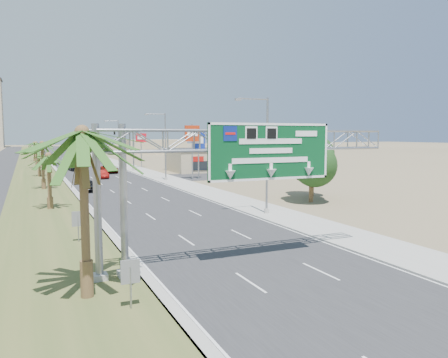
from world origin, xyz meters
TOP-DOWN VIEW (x-y plane):
  - ground at (0.00, 0.00)m, footprint 600.00×600.00m
  - road at (0.00, 110.00)m, footprint 12.00×300.00m
  - sidewalk_right at (8.50, 110.00)m, footprint 4.00×300.00m
  - median_grass at (-10.00, 110.00)m, footprint 7.00×300.00m
  - opposing_road at (-17.00, 110.00)m, footprint 8.00×300.00m
  - sign_gantry at (-1.06, 9.93)m, footprint 16.75×1.24m
  - palm_near at (-9.20, 8.00)m, footprint 5.70×5.70m
  - palm_row_b at (-9.50, 32.00)m, footprint 3.99×3.99m
  - palm_row_c at (-9.50, 48.00)m, footprint 3.99×3.99m
  - palm_row_d at (-9.50, 66.00)m, footprint 3.99×3.99m
  - palm_row_e at (-9.50, 85.00)m, footprint 3.99×3.99m
  - palm_row_f at (-9.50, 110.00)m, footprint 3.99×3.99m
  - streetlight_near at (7.30, 22.00)m, footprint 3.27×0.44m
  - streetlight_mid at (7.30, 52.00)m, footprint 3.27×0.44m
  - streetlight_far at (7.30, 88.00)m, footprint 3.27×0.44m
  - signal_mast at (5.17, 71.97)m, footprint 10.28×0.71m
  - store_building at (22.00, 66.00)m, footprint 18.00×10.00m
  - oak_near at (15.00, 26.00)m, footprint 4.50×4.50m
  - oak_far at (18.00, 30.00)m, footprint 3.50×3.50m
  - median_signback_a at (-7.80, 6.00)m, footprint 0.75×0.08m
  - median_signback_b at (-8.50, 18.00)m, footprint 0.75×0.08m
  - building_distant_right at (30.00, 140.00)m, footprint 20.00×12.00m
  - car_left_lane at (-4.66, 44.11)m, footprint 1.73×4.15m
  - car_mid_lane at (-0.54, 59.45)m, footprint 1.47×4.03m
  - car_right_lane at (2.04, 68.63)m, footprint 2.52×5.36m
  - car_far at (-3.11, 76.39)m, footprint 2.45×4.83m
  - pole_sign_red_near at (11.79, 52.19)m, footprint 2.42×0.53m
  - pole_sign_blue at (13.00, 52.70)m, footprint 2.02×0.73m
  - pole_sign_red_far at (10.30, 78.61)m, footprint 2.21×0.43m

SIDE VIEW (x-z plane):
  - ground at x=0.00m, z-range 0.00..0.00m
  - road at x=0.00m, z-range 0.00..0.02m
  - opposing_road at x=-17.00m, z-range 0.00..0.02m
  - sidewalk_right at x=8.50m, z-range 0.00..0.10m
  - median_grass at x=-10.00m, z-range 0.00..0.12m
  - car_mid_lane at x=-0.54m, z-range 0.00..1.32m
  - car_far at x=-3.11m, z-range 0.00..1.34m
  - car_left_lane at x=-4.66m, z-range 0.00..1.41m
  - car_right_lane at x=2.04m, z-range 0.00..1.48m
  - median_signback_a at x=-7.80m, z-range 0.41..2.49m
  - median_signback_b at x=-8.50m, z-range 0.41..2.49m
  - store_building at x=22.00m, z-range 0.00..4.00m
  - building_distant_right at x=30.00m, z-range 0.00..5.00m
  - oak_far at x=18.00m, z-range 1.02..6.62m
  - palm_row_d at x=-9.50m, z-range 1.69..7.14m
  - oak_near at x=15.00m, z-range 1.13..7.93m
  - streetlight_near at x=7.30m, z-range -0.31..9.69m
  - streetlight_mid at x=7.30m, z-range -0.31..9.69m
  - streetlight_far at x=7.30m, z-range -0.31..9.69m
  - palm_row_f at x=-9.50m, z-range 1.83..7.58m
  - signal_mast at x=5.17m, z-range 0.85..8.85m
  - palm_row_b at x=-9.50m, z-range 1.93..7.87m
  - palm_row_e at x=-9.50m, z-range 2.02..8.16m
  - palm_row_c at x=-9.50m, z-range 2.29..9.04m
  - pole_sign_red_far at x=10.30m, z-range 2.06..9.34m
  - pole_sign_blue at x=13.00m, z-range 1.86..9.59m
  - sign_gantry at x=-1.06m, z-range 2.31..9.81m
  - pole_sign_red_near at x=11.79m, z-range 2.37..10.82m
  - palm_near at x=-9.20m, z-range 2.76..11.11m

